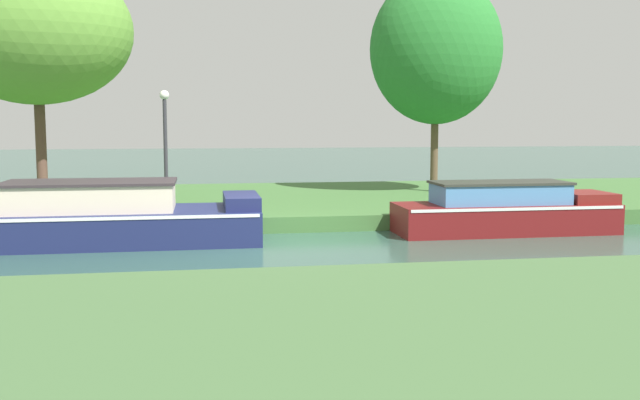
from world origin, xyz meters
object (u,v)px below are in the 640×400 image
(navy_barge, at_px, (115,217))
(lamp_post, at_px, (165,137))
(maroon_narrowboat, at_px, (507,211))
(mooring_post_near, at_px, (433,201))
(willow_tree_left, at_px, (34,31))
(willow_tree_centre, at_px, (436,49))

(navy_barge, distance_m, lamp_post, 3.02)
(maroon_narrowboat, xyz_separation_m, mooring_post_near, (-1.49, 1.26, 0.12))
(lamp_post, relative_size, mooring_post_near, 5.79)
(willow_tree_left, distance_m, mooring_post_near, 11.89)
(navy_barge, relative_size, maroon_narrowboat, 1.17)
(willow_tree_left, xyz_separation_m, lamp_post, (3.60, -2.47, -2.88))
(lamp_post, bearing_deg, willow_tree_centre, 26.88)
(maroon_narrowboat, xyz_separation_m, lamp_post, (-8.32, 2.22, 1.80))
(willow_tree_left, bearing_deg, mooring_post_near, -18.19)
(maroon_narrowboat, bearing_deg, lamp_post, 165.07)
(navy_barge, distance_m, willow_tree_centre, 12.57)
(maroon_narrowboat, relative_size, willow_tree_left, 0.79)
(willow_tree_left, height_order, willow_tree_centre, willow_tree_centre)
(willow_tree_left, relative_size, willow_tree_centre, 0.96)
(willow_tree_centre, bearing_deg, lamp_post, -153.12)
(mooring_post_near, bearing_deg, maroon_narrowboat, -40.38)
(willow_tree_left, bearing_deg, navy_barge, -61.52)
(navy_barge, xyz_separation_m, mooring_post_near, (7.89, 1.26, 0.08))
(willow_tree_left, relative_size, mooring_post_near, 12.72)
(maroon_narrowboat, xyz_separation_m, willow_tree_centre, (0.32, 6.60, 4.56))
(willow_tree_left, xyz_separation_m, willow_tree_centre, (12.24, 1.91, -0.12))
(navy_barge, bearing_deg, lamp_post, 64.57)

